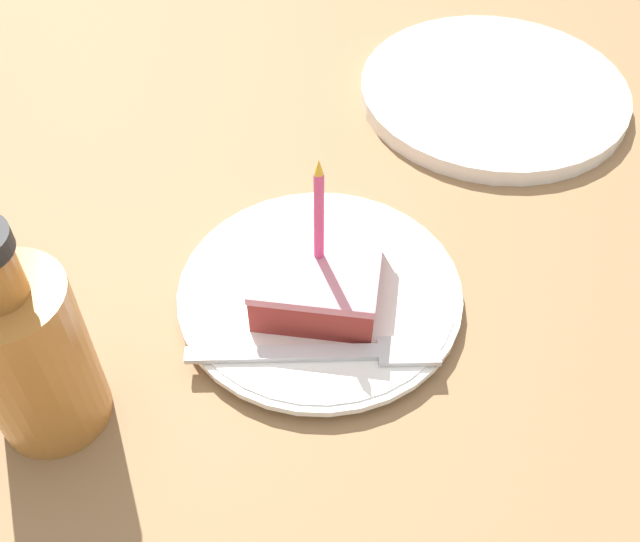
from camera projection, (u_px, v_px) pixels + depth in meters
name	position (u px, v px, depth m)	size (l,w,h in m)	color
ground_plane	(352.00, 312.00, 0.61)	(2.40, 2.40, 0.04)	olive
plate	(320.00, 293.00, 0.59)	(0.22, 0.22, 0.01)	white
cake_slice	(319.00, 272.00, 0.57)	(0.10, 0.09, 0.13)	#99332D
fork	(332.00, 353.00, 0.54)	(0.05, 0.19, 0.00)	silver
bottle	(29.00, 352.00, 0.48)	(0.08, 0.08, 0.18)	#B27233
side_plate	(493.00, 92.00, 0.77)	(0.27, 0.27, 0.02)	white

